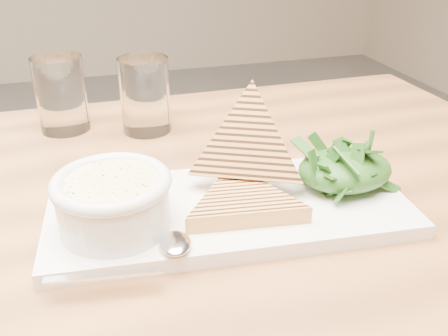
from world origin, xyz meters
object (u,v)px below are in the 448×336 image
object	(u,v)px
platter	(229,209)
table_top	(155,220)
soup_bowl	(114,208)
glass_far	(145,95)
glass_near	(61,94)

from	to	relation	value
platter	table_top	bearing A→B (deg)	150.72
soup_bowl	table_top	bearing A→B (deg)	50.33
platter	glass_far	bearing A→B (deg)	100.47
table_top	soup_bowl	distance (m)	0.09
glass_near	table_top	bearing A→B (deg)	-70.74
table_top	platter	size ratio (longest dim) A/B	2.87
platter	glass_near	size ratio (longest dim) A/B	3.46
glass_near	glass_far	size ratio (longest dim) A/B	1.00
soup_bowl	platter	bearing A→B (deg)	5.74
table_top	glass_far	size ratio (longest dim) A/B	9.96
platter	glass_near	world-z (taller)	glass_near
soup_bowl	glass_near	distance (m)	0.33
glass_near	glass_far	world-z (taller)	same
glass_near	glass_far	distance (m)	0.13
soup_bowl	glass_far	distance (m)	0.29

